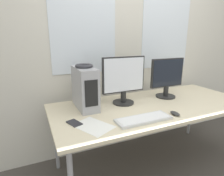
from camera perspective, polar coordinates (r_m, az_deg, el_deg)
The scene contains 10 objects.
wall_back at distance 2.35m, azimuth 4.77°, elevation 14.25°, with size 8.00×0.07×2.70m.
desk at distance 1.99m, azimuth 12.53°, elevation -5.92°, with size 2.06×0.91×0.73m.
pc_tower at distance 1.79m, azimuth -8.25°, elevation 0.01°, with size 0.17×0.40×0.39m.
headphones at distance 1.75m, azimuth -8.52°, elevation 6.69°, with size 0.16×0.16×0.03m.
monitor_main at distance 1.88m, azimuth 3.59°, elevation 2.61°, with size 0.46×0.22×0.48m.
monitor_right_near at distance 2.18m, azimuth 16.40°, elevation 3.09°, with size 0.42×0.22×0.44m.
keyboard at distance 1.58m, azimuth 9.59°, elevation -9.29°, with size 0.47×0.16×0.02m.
mouse at distance 1.75m, azimuth 18.69°, elevation -7.34°, with size 0.06×0.10×0.03m.
cell_phone at distance 1.53m, azimuth -11.42°, elevation -10.41°, with size 0.11×0.15×0.01m.
paper_sheet_left at distance 1.47m, azimuth -5.76°, elevation -11.46°, with size 0.32×0.36×0.00m.
Camera 1 is at (-1.13, -1.02, 1.38)m, focal length 30.00 mm.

